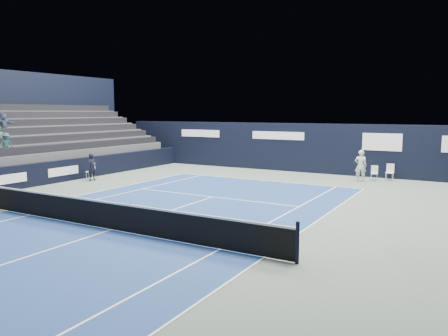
% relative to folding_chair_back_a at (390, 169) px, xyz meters
% --- Properties ---
extents(ground, '(48.00, 48.00, 0.00)m').
position_rel_folding_chair_back_a_xyz_m(ground, '(-6.11, -13.62, -0.62)').
color(ground, '#526158').
rests_on(ground, ground).
extents(court_surface, '(10.97, 23.77, 0.01)m').
position_rel_folding_chair_back_a_xyz_m(court_surface, '(-6.11, -15.62, -0.62)').
color(court_surface, navy).
rests_on(court_surface, ground).
extents(folding_chair_back_a, '(0.41, 0.44, 0.93)m').
position_rel_folding_chair_back_a_xyz_m(folding_chair_back_a, '(0.00, 0.00, 0.00)').
color(folding_chair_back_a, white).
rests_on(folding_chair_back_a, ground).
extents(folding_chair_back_b, '(0.43, 0.42, 0.83)m').
position_rel_folding_chair_back_a_xyz_m(folding_chair_back_b, '(-0.75, -0.51, -0.14)').
color(folding_chair_back_b, silver).
rests_on(folding_chair_back_b, ground).
extents(line_judge_chair, '(0.55, 0.54, 0.98)m').
position_rel_folding_chair_back_a_xyz_m(line_judge_chair, '(-14.73, -8.26, -0.06)').
color(line_judge_chair, white).
rests_on(line_judge_chair, ground).
extents(line_judge, '(0.41, 0.59, 1.52)m').
position_rel_folding_chair_back_a_xyz_m(line_judge, '(-14.45, -8.49, 0.14)').
color(line_judge, black).
rests_on(line_judge, ground).
extents(court_markings, '(11.03, 23.83, 0.00)m').
position_rel_folding_chair_back_a_xyz_m(court_markings, '(-6.11, -15.62, -0.61)').
color(court_markings, white).
rests_on(court_markings, court_surface).
extents(tennis_net, '(12.90, 0.10, 1.10)m').
position_rel_folding_chair_back_a_xyz_m(tennis_net, '(-6.11, -15.62, -0.11)').
color(tennis_net, black).
rests_on(tennis_net, ground).
extents(back_sponsor_wall, '(26.00, 0.63, 3.10)m').
position_rel_folding_chair_back_a_xyz_m(back_sponsor_wall, '(-6.11, 0.88, 0.93)').
color(back_sponsor_wall, black).
rests_on(back_sponsor_wall, ground).
extents(side_barrier_left, '(0.33, 22.00, 1.20)m').
position_rel_folding_chair_back_a_xyz_m(side_barrier_left, '(-15.61, -9.65, -0.02)').
color(side_barrier_left, black).
rests_on(side_barrier_left, ground).
extents(spectator_stand, '(6.00, 18.00, 6.40)m').
position_rel_folding_chair_back_a_xyz_m(spectator_stand, '(-19.38, -8.64, 1.34)').
color(spectator_stand, '#454547').
rests_on(spectator_stand, ground).
extents(tennis_player, '(0.72, 0.90, 1.74)m').
position_rel_folding_chair_back_a_xyz_m(tennis_player, '(-1.36, -1.26, 0.25)').
color(tennis_player, silver).
rests_on(tennis_player, ground).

